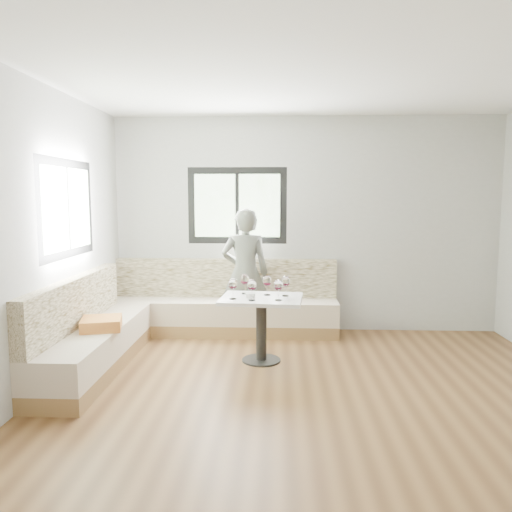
# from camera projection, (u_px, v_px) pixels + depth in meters

# --- Properties ---
(room) EXTENTS (5.01, 5.01, 2.81)m
(room) POSITION_uv_depth(u_px,v_px,m) (312.00, 240.00, 4.14)
(room) COLOR brown
(room) RESTS_ON ground
(banquette) EXTENTS (2.90, 2.80, 0.95)m
(banquette) POSITION_uv_depth(u_px,v_px,m) (173.00, 319.00, 5.87)
(banquette) COLOR olive
(banquette) RESTS_ON ground
(table) EXTENTS (0.91, 0.74, 0.70)m
(table) POSITION_uv_depth(u_px,v_px,m) (261.00, 313.00, 5.34)
(table) COLOR black
(table) RESTS_ON ground
(person) EXTENTS (0.62, 0.43, 1.63)m
(person) POSITION_uv_depth(u_px,v_px,m) (245.00, 273.00, 6.26)
(person) COLOR #5B5E55
(person) RESTS_ON ground
(olive_ramekin) EXTENTS (0.11, 0.11, 0.04)m
(olive_ramekin) POSITION_uv_depth(u_px,v_px,m) (250.00, 295.00, 5.32)
(olive_ramekin) COLOR white
(olive_ramekin) RESTS_ON table
(wine_glass_a) EXTENTS (0.10, 0.10, 0.22)m
(wine_glass_a) POSITION_uv_depth(u_px,v_px,m) (233.00, 285.00, 5.20)
(wine_glass_a) COLOR white
(wine_glass_a) RESTS_ON table
(wine_glass_b) EXTENTS (0.10, 0.10, 0.22)m
(wine_glass_b) POSITION_uv_depth(u_px,v_px,m) (252.00, 286.00, 5.14)
(wine_glass_b) COLOR white
(wine_glass_b) RESTS_ON table
(wine_glass_c) EXTENTS (0.10, 0.10, 0.22)m
(wine_glass_c) POSITION_uv_depth(u_px,v_px,m) (278.00, 286.00, 5.14)
(wine_glass_c) COLOR white
(wine_glass_c) RESTS_ON table
(wine_glass_d) EXTENTS (0.10, 0.10, 0.22)m
(wine_glass_d) POSITION_uv_depth(u_px,v_px,m) (267.00, 281.00, 5.41)
(wine_glass_d) COLOR white
(wine_glass_d) RESTS_ON table
(wine_glass_e) EXTENTS (0.10, 0.10, 0.22)m
(wine_glass_e) POSITION_uv_depth(u_px,v_px,m) (286.00, 282.00, 5.36)
(wine_glass_e) COLOR white
(wine_glass_e) RESTS_ON table
(wine_glass_f) EXTENTS (0.10, 0.10, 0.22)m
(wine_glass_f) POSITION_uv_depth(u_px,v_px,m) (245.00, 280.00, 5.49)
(wine_glass_f) COLOR white
(wine_glass_f) RESTS_ON table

